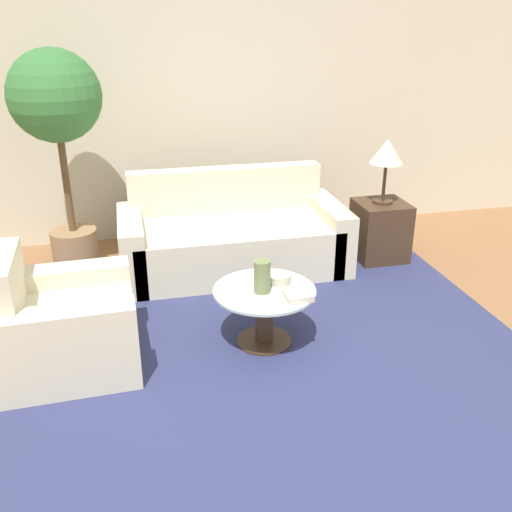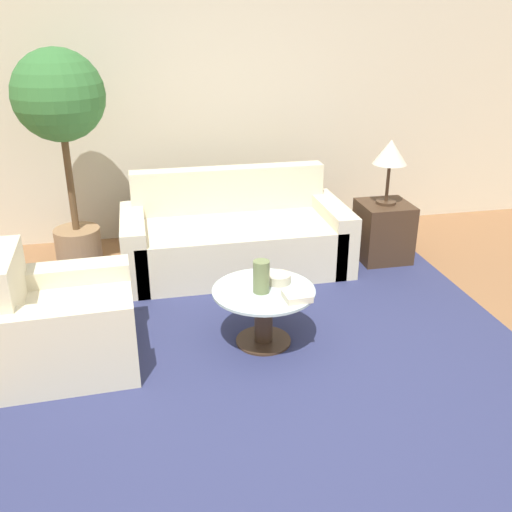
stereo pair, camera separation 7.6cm
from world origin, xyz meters
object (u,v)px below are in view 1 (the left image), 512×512
sofa_main (232,237)px  bowl (279,278)px  vase (262,277)px  table_lamp (387,154)px  book_stack (298,296)px  coffee_table (264,308)px  armchair (58,328)px  potted_plant (57,117)px

sofa_main → bowl: (0.09, -1.25, 0.17)m
vase → bowl: (0.15, 0.12, -0.08)m
bowl → table_lamp: bearing=41.2°
sofa_main → book_stack: (0.15, -1.52, 0.16)m
table_lamp → coffee_table: bearing=-139.2°
bowl → coffee_table: bearing=-144.5°
sofa_main → armchair: 1.90m
table_lamp → bowl: 1.78m
armchair → coffee_table: armchair is taller
armchair → potted_plant: bearing=-2.4°
sofa_main → book_stack: bearing=-84.4°
sofa_main → vase: 1.39m
armchair → bowl: bearing=-89.9°
potted_plant → table_lamp: bearing=-8.0°
vase → bowl: bearing=38.2°
coffee_table → potted_plant: bearing=130.0°
sofa_main → vase: bearing=-92.3°
sofa_main → potted_plant: size_ratio=1.04×
armchair → book_stack: armchair is taller
sofa_main → table_lamp: size_ratio=3.40×
bowl → book_stack: size_ratio=0.96×
coffee_table → potted_plant: (-1.34, 1.59, 1.07)m
table_lamp → bowl: bearing=-138.8°
coffee_table → table_lamp: size_ratio=1.21×
sofa_main → armchair: sofa_main is taller
vase → book_stack: vase is taller
armchair → book_stack: size_ratio=4.86×
potted_plant → book_stack: potted_plant is taller
coffee_table → bowl: 0.23m
table_lamp → book_stack: bearing=-131.3°
potted_plant → book_stack: size_ratio=10.49×
armchair → bowl: 1.48m
table_lamp → potted_plant: potted_plant is taller
book_stack → vase: bearing=139.3°
vase → book_stack: 0.27m
bowl → armchair: bearing=-177.8°
bowl → book_stack: bearing=-77.8°
coffee_table → book_stack: bearing=-45.0°
coffee_table → potted_plant: potted_plant is taller
armchair → table_lamp: 3.07m
coffee_table → vase: size_ratio=3.13×
vase → coffee_table: bearing=49.9°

